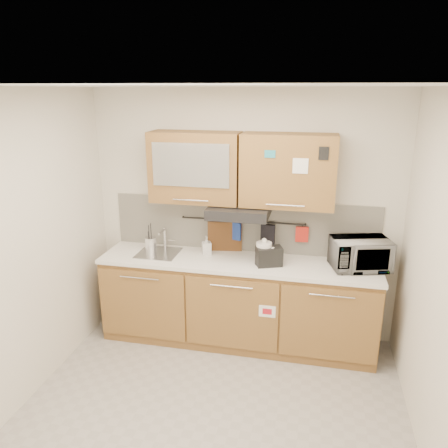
% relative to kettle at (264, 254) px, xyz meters
% --- Properties ---
extents(floor, '(3.20, 3.20, 0.00)m').
position_rel_kettle_xyz_m(floor, '(-0.27, -1.15, -1.03)').
color(floor, '#9E9993').
rests_on(floor, ground).
extents(ceiling, '(3.20, 3.20, 0.00)m').
position_rel_kettle_xyz_m(ceiling, '(-0.27, -1.15, 1.57)').
color(ceiling, white).
rests_on(ceiling, wall_back).
extents(wall_back, '(3.20, 0.00, 3.20)m').
position_rel_kettle_xyz_m(wall_back, '(-0.27, 0.35, 0.27)').
color(wall_back, silver).
rests_on(wall_back, ground).
extents(wall_left, '(0.00, 3.00, 3.00)m').
position_rel_kettle_xyz_m(wall_left, '(-1.87, -1.15, 0.27)').
color(wall_left, silver).
rests_on(wall_left, ground).
extents(wall_right, '(0.00, 3.00, 3.00)m').
position_rel_kettle_xyz_m(wall_right, '(1.33, -1.15, 0.27)').
color(wall_right, silver).
rests_on(wall_right, ground).
extents(base_cabinet, '(2.80, 0.64, 0.88)m').
position_rel_kettle_xyz_m(base_cabinet, '(-0.27, 0.04, -0.62)').
color(base_cabinet, olive).
rests_on(base_cabinet, floor).
extents(countertop, '(2.82, 0.62, 0.04)m').
position_rel_kettle_xyz_m(countertop, '(-0.27, 0.04, -0.13)').
color(countertop, white).
rests_on(countertop, base_cabinet).
extents(backsplash, '(2.80, 0.02, 0.56)m').
position_rel_kettle_xyz_m(backsplash, '(-0.27, 0.34, 0.17)').
color(backsplash, silver).
rests_on(backsplash, countertop).
extents(upper_cabinets, '(1.82, 0.37, 0.70)m').
position_rel_kettle_xyz_m(upper_cabinets, '(-0.28, 0.17, 0.80)').
color(upper_cabinets, olive).
rests_on(upper_cabinets, wall_back).
extents(range_hood, '(0.60, 0.46, 0.10)m').
position_rel_kettle_xyz_m(range_hood, '(-0.27, 0.10, 0.39)').
color(range_hood, black).
rests_on(range_hood, upper_cabinets).
extents(sink, '(0.42, 0.40, 0.26)m').
position_rel_kettle_xyz_m(sink, '(-1.12, 0.06, -0.10)').
color(sink, silver).
rests_on(sink, countertop).
extents(utensil_rail, '(1.30, 0.02, 0.02)m').
position_rel_kettle_xyz_m(utensil_rail, '(-0.27, 0.30, 0.23)').
color(utensil_rail, black).
rests_on(utensil_rail, backsplash).
extents(utensil_crock, '(0.13, 0.13, 0.30)m').
position_rel_kettle_xyz_m(utensil_crock, '(-1.23, 0.11, -0.03)').
color(utensil_crock, silver).
rests_on(utensil_crock, countertop).
extents(kettle, '(0.21, 0.20, 0.27)m').
position_rel_kettle_xyz_m(kettle, '(0.00, 0.00, 0.00)').
color(kettle, white).
rests_on(kettle, countertop).
extents(toaster, '(0.28, 0.23, 0.19)m').
position_rel_kettle_xyz_m(toaster, '(0.05, -0.02, -0.01)').
color(toaster, black).
rests_on(toaster, countertop).
extents(microwave, '(0.61, 0.49, 0.30)m').
position_rel_kettle_xyz_m(microwave, '(0.91, 0.09, 0.04)').
color(microwave, '#999999').
rests_on(microwave, countertop).
extents(soap_bottle, '(0.12, 0.12, 0.20)m').
position_rel_kettle_xyz_m(soap_bottle, '(-0.62, 0.14, -0.01)').
color(soap_bottle, '#999999').
rests_on(soap_bottle, countertop).
extents(cutting_board, '(0.36, 0.08, 0.45)m').
position_rel_kettle_xyz_m(cutting_board, '(-0.46, 0.29, -0.01)').
color(cutting_board, brown).
rests_on(cutting_board, utensil_rail).
extents(oven_mitt, '(0.12, 0.07, 0.19)m').
position_rel_kettle_xyz_m(oven_mitt, '(-0.34, 0.29, 0.12)').
color(oven_mitt, '#223E9B').
rests_on(oven_mitt, utensil_rail).
extents(dark_pouch, '(0.15, 0.05, 0.23)m').
position_rel_kettle_xyz_m(dark_pouch, '(0.00, 0.29, 0.10)').
color(dark_pouch, black).
rests_on(dark_pouch, utensil_rail).
extents(pot_holder, '(0.13, 0.03, 0.16)m').
position_rel_kettle_xyz_m(pot_holder, '(0.35, 0.29, 0.13)').
color(pot_holder, red).
rests_on(pot_holder, utensil_rail).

